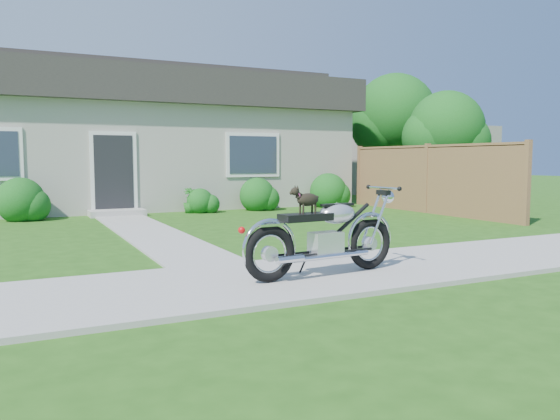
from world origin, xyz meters
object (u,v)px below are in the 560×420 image
at_px(potted_plant_left, 24,205).
at_px(potted_plant_right, 190,200).
at_px(fence, 427,179).
at_px(tree_far, 399,119).
at_px(house, 145,138).
at_px(tree_near, 451,132).
at_px(motorcycle_with_dog, 326,235).

distance_m(potted_plant_left, potted_plant_right, 4.12).
bearing_deg(potted_plant_left, fence, -15.67).
bearing_deg(tree_far, house, 170.35).
relative_size(fence, tree_near, 1.82).
bearing_deg(potted_plant_right, motorcycle_with_dog, -95.78).
bearing_deg(house, fence, -44.74).
xyz_separation_m(tree_near, potted_plant_right, (-8.19, 1.18, -1.98)).
xyz_separation_m(fence, potted_plant_right, (-5.86, 2.80, -0.60)).
bearing_deg(tree_near, motorcycle_with_dog, -140.21).
xyz_separation_m(tree_far, motorcycle_with_dog, (-9.44, -10.65, -2.43)).
bearing_deg(tree_far, potted_plant_right, -167.39).
bearing_deg(fence, house, 135.26).
distance_m(fence, tree_near, 3.16).
relative_size(house, motorcycle_with_dog, 5.67).
bearing_deg(tree_near, fence, -145.16).
bearing_deg(fence, motorcycle_with_dog, -138.64).
distance_m(house, potted_plant_right, 3.92).
bearing_deg(potted_plant_right, tree_far, 12.61).
height_order(tree_far, motorcycle_with_dog, tree_far).
bearing_deg(tree_near, potted_plant_right, 171.82).
distance_m(tree_far, motorcycle_with_dog, 14.44).
relative_size(fence, potted_plant_right, 9.60).
xyz_separation_m(potted_plant_left, potted_plant_right, (4.12, 0.00, -0.01)).
xyz_separation_m(tree_near, potted_plant_left, (-12.31, 1.18, -1.97)).
relative_size(potted_plant_left, motorcycle_with_dog, 0.32).
bearing_deg(potted_plant_left, motorcycle_with_dog, -69.68).
relative_size(fence, tree_far, 1.43).
height_order(house, motorcycle_with_dog, house).
xyz_separation_m(house, potted_plant_left, (-3.68, -3.44, -1.80)).
bearing_deg(fence, tree_near, 34.84).
height_order(fence, motorcycle_with_dog, fence).
height_order(fence, tree_far, tree_far).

